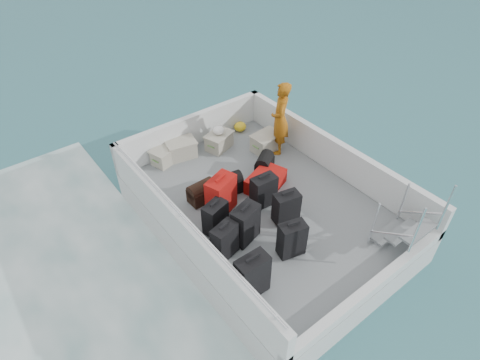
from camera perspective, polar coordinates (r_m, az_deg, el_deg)
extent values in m
plane|color=#1C5064|center=(7.87, 3.32, -6.52)|extent=(160.00, 160.00, 0.00)
cube|color=silver|center=(7.65, 3.41, -4.97)|extent=(3.60, 5.00, 0.60)
cube|color=slate|center=(7.44, 3.50, -3.27)|extent=(3.30, 4.70, 0.02)
cube|color=silver|center=(6.49, -8.18, -7.33)|extent=(0.14, 5.00, 0.70)
cube|color=silver|center=(8.21, 12.84, 3.70)|extent=(0.14, 5.00, 0.70)
cube|color=silver|center=(8.78, -6.81, 7.09)|extent=(3.60, 0.14, 0.70)
cube|color=silver|center=(6.37, 18.30, -14.29)|extent=(3.60, 0.14, 0.20)
cylinder|color=silver|center=(6.20, -8.52, -4.81)|extent=(0.04, 4.80, 0.04)
cube|color=black|center=(5.86, 1.75, -13.53)|extent=(0.48, 0.28, 0.74)
cube|color=black|center=(6.34, -2.19, -8.73)|extent=(0.47, 0.33, 0.63)
cube|color=black|center=(6.72, -3.51, -5.41)|extent=(0.47, 0.35, 0.60)
cube|color=black|center=(6.40, 7.37, -8.44)|extent=(0.47, 0.34, 0.64)
cube|color=black|center=(6.54, 0.77, -6.33)|extent=(0.53, 0.39, 0.70)
cube|color=#B5110D|center=(7.02, -2.70, -2.21)|extent=(0.61, 0.48, 0.73)
cube|color=black|center=(6.92, 6.59, -3.98)|extent=(0.48, 0.35, 0.60)
cube|color=black|center=(7.18, 3.38, -1.66)|extent=(0.47, 0.29, 0.63)
cube|color=#B5110D|center=(7.65, 3.66, -0.17)|extent=(0.90, 0.74, 0.31)
cube|color=#B0AD99|center=(8.41, -10.59, 3.39)|extent=(0.60, 0.49, 0.32)
cube|color=#B0AD99|center=(8.51, -8.33, 4.32)|extent=(0.65, 0.51, 0.35)
cube|color=#B0AD99|center=(8.69, -2.98, 5.49)|extent=(0.64, 0.53, 0.33)
cube|color=#B0AD99|center=(8.64, 3.73, 5.31)|extent=(0.62, 0.45, 0.36)
ellipsoid|color=gold|center=(9.28, 0.02, 7.60)|extent=(0.28, 0.26, 0.22)
ellipsoid|color=white|center=(8.55, -3.04, 6.91)|extent=(0.24, 0.24, 0.18)
imported|color=orange|center=(8.30, 5.74, 8.64)|extent=(0.67, 0.68, 1.58)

